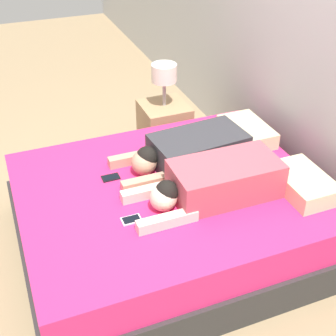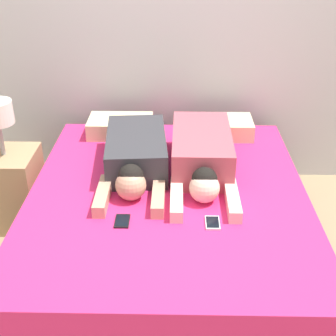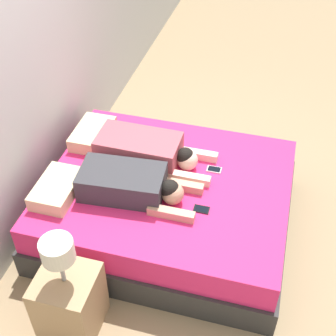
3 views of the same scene
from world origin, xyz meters
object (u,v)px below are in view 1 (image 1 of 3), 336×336
(nightstand, at_px, (164,128))
(person_left, at_px, (188,151))
(bed, at_px, (168,217))
(pillow_head_right, at_px, (303,183))
(pillow_head_left, at_px, (247,132))
(cell_phone_right, at_px, (131,220))
(cell_phone_left, at_px, (111,178))
(person_right, at_px, (215,182))

(nightstand, bearing_deg, person_left, -10.72)
(bed, bearing_deg, pillow_head_right, 65.38)
(pillow_head_left, distance_m, pillow_head_right, 0.74)
(bed, relative_size, cell_phone_right, 16.62)
(cell_phone_left, relative_size, cell_phone_right, 1.00)
(cell_phone_right, bearing_deg, pillow_head_right, 83.72)
(pillow_head_left, distance_m, person_right, 0.81)
(bed, relative_size, pillow_head_right, 4.33)
(pillow_head_right, distance_m, cell_phone_left, 1.29)
(bed, height_order, nightstand, nightstand)
(person_left, distance_m, cell_phone_right, 0.74)
(pillow_head_left, height_order, person_right, person_right)
(person_left, relative_size, nightstand, 1.06)
(pillow_head_right, height_order, person_right, person_right)
(cell_phone_right, bearing_deg, person_left, 128.29)
(person_right, bearing_deg, pillow_head_left, 135.63)
(pillow_head_left, bearing_deg, cell_phone_right, -61.81)
(person_right, bearing_deg, person_left, -179.46)
(pillow_head_right, bearing_deg, pillow_head_left, 180.00)
(person_left, relative_size, person_right, 0.96)
(pillow_head_right, height_order, cell_phone_left, pillow_head_right)
(nightstand, bearing_deg, pillow_head_left, 27.98)
(person_right, bearing_deg, nightstand, 172.79)
(pillow_head_right, xyz_separation_m, cell_phone_right, (-0.13, -1.14, -0.06))
(bed, relative_size, person_right, 2.02)
(pillow_head_right, distance_m, cell_phone_right, 1.15)
(pillow_head_left, relative_size, cell_phone_right, 3.84)
(bed, distance_m, pillow_head_left, 0.94)
(pillow_head_left, relative_size, person_right, 0.47)
(person_left, bearing_deg, nightstand, 169.28)
(cell_phone_right, relative_size, nightstand, 0.13)
(person_right, relative_size, nightstand, 1.10)
(pillow_head_right, relative_size, person_right, 0.47)
(pillow_head_left, relative_size, nightstand, 0.51)
(person_left, bearing_deg, bed, -48.42)
(bed, height_order, person_right, person_right)
(cell_phone_left, height_order, nightstand, nightstand)
(person_right, height_order, cell_phone_right, person_right)
(bed, distance_m, pillow_head_right, 0.94)
(person_right, distance_m, cell_phone_right, 0.59)
(cell_phone_left, xyz_separation_m, nightstand, (-0.88, 0.74, -0.21))
(cell_phone_right, height_order, nightstand, nightstand)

